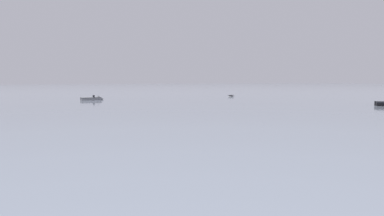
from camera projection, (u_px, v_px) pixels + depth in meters
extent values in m
cube|color=gray|center=(91.00, 99.00, 81.95)|extent=(4.34, 1.90, 0.84)
cone|color=gray|center=(101.00, 99.00, 82.90)|extent=(1.39, 1.73, 1.69)
cube|color=black|center=(91.00, 98.00, 81.95)|extent=(4.44, 1.94, 0.09)
cube|color=black|center=(94.00, 96.00, 82.18)|extent=(0.39, 0.57, 0.47)
cube|color=black|center=(81.00, 99.00, 81.06)|extent=(0.27, 0.34, 0.60)
ellipsoid|color=white|center=(231.00, 96.00, 99.57)|extent=(3.20, 3.28, 0.54)
cube|color=black|center=(231.00, 95.00, 99.55)|extent=(3.00, 3.07, 0.07)
cube|color=black|center=(231.00, 96.00, 99.56)|extent=(0.91, 0.88, 0.05)
cube|color=black|center=(376.00, 103.00, 64.37)|extent=(0.50, 0.50, 0.70)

